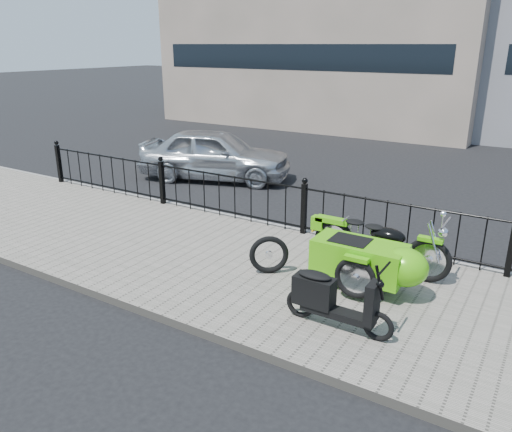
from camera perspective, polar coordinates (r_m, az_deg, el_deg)
The scene contains 8 objects.
ground at distance 8.46m, azimuth 1.39°, elevation -5.38°, with size 120.00×120.00×0.00m, color black.
sidewalk at distance 8.05m, azimuth -0.43°, elevation -6.25°, with size 30.00×3.80×0.12m, color slate.
curb at distance 9.61m, azimuth 5.77°, elevation -2.01°, with size 30.00×0.10×0.12m, color gray.
iron_fence at distance 9.32m, azimuth 5.49°, elevation 0.75°, with size 14.11×0.11×1.08m.
motorcycle_sidecar at distance 7.39m, azimuth 13.37°, elevation -4.63°, with size 2.28×1.48×0.98m.
scooter at distance 6.36m, azimuth 8.55°, elevation -9.37°, with size 1.43×0.42×0.97m.
spare_tire at distance 7.71m, azimuth 1.49°, elevation -4.45°, with size 0.61×0.61×0.09m, color black.
sedan_car at distance 13.57m, azimuth -4.69°, elevation 7.05°, with size 1.63×4.05×1.38m, color silver.
Camera 1 is at (3.90, -6.64, 3.50)m, focal length 35.00 mm.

